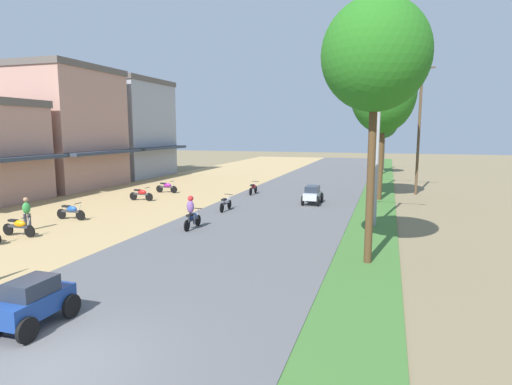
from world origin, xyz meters
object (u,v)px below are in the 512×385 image
(parked_motorbike_second, at_px, (19,226))
(median_tree_third, at_px, (384,123))
(parked_motorbike_third, at_px, (71,211))
(parked_motorbike_fourth, at_px, (141,194))
(median_tree_second, at_px, (383,91))
(car_sedan_silver, at_px, (313,194))
(pedestrian_on_shoulder, at_px, (27,212))
(utility_pole_near, at_px, (419,127))
(motorbike_foreground_rider, at_px, (192,213))
(streetlamp_far, at_px, (385,131))
(streetlamp_mid, at_px, (383,136))
(parked_motorbike_fifth, at_px, (167,187))
(median_tree_nearest, at_px, (375,56))
(motorbike_ahead_third, at_px, (253,188))
(motorbike_ahead_second, at_px, (226,202))
(streetlamp_near, at_px, (378,129))
(car_hatchback_blue, at_px, (34,301))

(parked_motorbike_second, xyz_separation_m, median_tree_third, (15.28, 34.79, 5.15))
(parked_motorbike_third, distance_m, parked_motorbike_fourth, 6.69)
(parked_motorbike_second, relative_size, parked_motorbike_fourth, 1.00)
(median_tree_second, bearing_deg, car_sedan_silver, -140.86)
(pedestrian_on_shoulder, bearing_deg, utility_pole_near, 44.78)
(parked_motorbike_third, bearing_deg, motorbike_foreground_rider, -0.91)
(parked_motorbike_fourth, bearing_deg, car_sedan_silver, 10.33)
(parked_motorbike_second, height_order, streetlamp_far, streetlamp_far)
(streetlamp_mid, bearing_deg, parked_motorbike_fourth, -142.89)
(parked_motorbike_fifth, bearing_deg, median_tree_nearest, -40.80)
(median_tree_third, height_order, motorbike_ahead_third, median_tree_third)
(motorbike_ahead_second, bearing_deg, streetlamp_near, -10.33)
(streetlamp_near, distance_m, motorbike_foreground_rider, 9.99)
(parked_motorbike_fifth, relative_size, car_hatchback_blue, 0.90)
(median_tree_third, bearing_deg, median_tree_nearest, -89.93)
(car_hatchback_blue, bearing_deg, utility_pole_near, 69.07)
(streetlamp_near, bearing_deg, pedestrian_on_shoulder, -159.30)
(parked_motorbike_second, distance_m, car_sedan_silver, 16.84)
(median_tree_second, distance_m, motorbike_ahead_second, 13.22)
(motorbike_ahead_third, bearing_deg, median_tree_second, 2.20)
(utility_pole_near, height_order, car_hatchback_blue, utility_pole_near)
(car_sedan_silver, distance_m, motorbike_ahead_third, 5.84)
(motorbike_ahead_third, bearing_deg, car_hatchback_blue, -85.95)
(car_sedan_silver, bearing_deg, motorbike_foreground_rider, -116.21)
(pedestrian_on_shoulder, distance_m, streetlamp_near, 17.47)
(parked_motorbike_fifth, relative_size, motorbike_ahead_second, 1.00)
(parked_motorbike_fourth, relative_size, median_tree_second, 0.18)
(streetlamp_far, relative_size, motorbike_ahead_second, 4.63)
(parked_motorbike_second, xyz_separation_m, streetlamp_mid, (15.35, 22.21, 3.85))
(parked_motorbike_second, distance_m, median_tree_third, 38.34)
(parked_motorbike_third, xyz_separation_m, streetlamp_near, (15.70, 3.31, 4.33))
(parked_motorbike_fourth, distance_m, streetlamp_near, 16.51)
(parked_motorbike_fifth, xyz_separation_m, median_tree_third, (15.67, 20.50, 5.15))
(parked_motorbike_fourth, xyz_separation_m, utility_pole_near, (18.19, 9.01, 4.58))
(median_tree_second, xyz_separation_m, motorbike_ahead_third, (-9.13, -0.35, -6.88))
(parked_motorbike_second, xyz_separation_m, motorbike_ahead_second, (6.70, 8.64, 0.02))
(median_tree_nearest, bearing_deg, car_sedan_silver, 109.01)
(parked_motorbike_third, bearing_deg, parked_motorbike_second, -84.78)
(streetlamp_near, xyz_separation_m, car_hatchback_blue, (-7.52, -14.13, -4.14))
(parked_motorbike_fourth, distance_m, utility_pole_near, 20.81)
(parked_motorbike_second, bearing_deg, median_tree_nearest, 2.71)
(parked_motorbike_third, relative_size, streetlamp_near, 0.21)
(parked_motorbike_second, relative_size, parked_motorbike_fifth, 1.00)
(median_tree_second, relative_size, motorbike_foreground_rider, 5.70)
(parked_motorbike_fifth, bearing_deg, median_tree_second, 5.73)
(pedestrian_on_shoulder, relative_size, car_hatchback_blue, 0.81)
(parked_motorbike_second, height_order, streetlamp_near, streetlamp_near)
(car_hatchback_blue, relative_size, motorbike_ahead_second, 1.11)
(median_tree_third, bearing_deg, streetlamp_mid, -89.64)
(median_tree_nearest, bearing_deg, streetlamp_far, 89.95)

